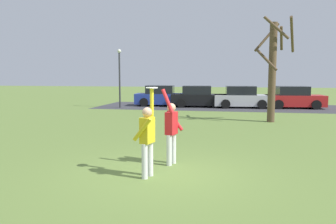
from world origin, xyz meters
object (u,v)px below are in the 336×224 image
object	(u,v)px
lamppost_by_lot	(120,72)
person_catcher	(147,136)
parked_car_red	(294,98)
parked_car_black	(198,97)
bare_tree_tall	(273,67)
frisbee_disc	(152,88)
person_defender	(171,128)
parked_car_blue	(162,96)
parked_car_silver	(242,98)

from	to	relation	value
lamppost_by_lot	person_catcher	bearing A→B (deg)	-68.65
parked_car_red	parked_car_black	bearing A→B (deg)	177.91
parked_car_black	bare_tree_tall	bearing A→B (deg)	-63.52
parked_car_red	frisbee_disc	bearing A→B (deg)	-113.51
frisbee_disc	parked_car_red	size ratio (longest dim) A/B	0.07
person_catcher	person_defender	distance (m)	1.27
person_catcher	person_defender	world-z (taller)	person_catcher
parked_car_blue	bare_tree_tall	xyz separation A→B (m)	(7.45, -7.88, 2.06)
person_catcher	frisbee_disc	xyz separation A→B (m)	(0.06, 0.22, 1.11)
frisbee_disc	parked_car_black	world-z (taller)	frisbee_disc
person_catcher	parked_car_silver	distance (m)	17.96
person_catcher	parked_car_red	size ratio (longest dim) A/B	0.49
person_defender	parked_car_black	distance (m)	16.63
frisbee_disc	lamppost_by_lot	bearing A→B (deg)	111.81
frisbee_disc	lamppost_by_lot	xyz separation A→B (m)	(-6.31, 15.77, 0.49)
bare_tree_tall	parked_car_silver	bearing A→B (deg)	99.90
parked_car_blue	parked_car_red	xyz separation A→B (m)	(9.83, -0.03, 0.00)
frisbee_disc	bare_tree_tall	distance (m)	10.77
bare_tree_tall	person_catcher	bearing A→B (deg)	-110.65
person_catcher	parked_car_black	distance (m)	17.84
parked_car_black	lamppost_by_lot	bearing A→B (deg)	-166.15
frisbee_disc	parked_car_red	world-z (taller)	frisbee_disc
person_catcher	person_defender	bearing A→B (deg)	0.00
parked_car_red	bare_tree_tall	xyz separation A→B (m)	(-2.37, -7.85, 2.06)
lamppost_by_lot	person_defender	bearing A→B (deg)	-65.94
person_catcher	parked_car_red	world-z (taller)	person_catcher
parked_car_red	lamppost_by_lot	world-z (taller)	lamppost_by_lot
parked_car_red	parked_car_silver	bearing A→B (deg)	-179.10
frisbee_disc	parked_car_blue	xyz separation A→B (m)	(-3.64, 17.93, -1.37)
person_catcher	parked_car_silver	size ratio (longest dim) A/B	0.49
parked_car_blue	parked_car_black	world-z (taller)	same
frisbee_disc	parked_car_black	bearing A→B (deg)	92.34
frisbee_disc	parked_car_silver	size ratio (longest dim) A/B	0.07
person_defender	lamppost_by_lot	xyz separation A→B (m)	(-6.59, 14.75, 1.60)
parked_car_blue	frisbee_disc	bearing A→B (deg)	-82.97
person_catcher	bare_tree_tall	distance (m)	11.12
parked_car_silver	parked_car_red	distance (m)	3.70
frisbee_disc	bare_tree_tall	size ratio (longest dim) A/B	0.05
person_defender	parked_car_blue	bearing A→B (deg)	-151.48
person_catcher	lamppost_by_lot	distance (m)	17.23
frisbee_disc	parked_car_silver	xyz separation A→B (m)	(2.50, 17.55, -1.37)
person_catcher	lamppost_by_lot	size ratio (longest dim) A/B	0.49
person_catcher	parked_car_silver	xyz separation A→B (m)	(2.56, 17.77, -0.25)
parked_car_blue	parked_car_red	size ratio (longest dim) A/B	1.00
parked_car_blue	lamppost_by_lot	xyz separation A→B (m)	(-2.67, -2.16, 1.86)
parked_car_silver	parked_car_black	bearing A→B (deg)	174.49
person_defender	parked_car_black	bearing A→B (deg)	-161.08
parked_car_blue	parked_car_red	bearing A→B (deg)	-4.63
parked_car_blue	lamppost_by_lot	world-z (taller)	lamppost_by_lot
parked_car_red	parked_car_blue	bearing A→B (deg)	175.37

